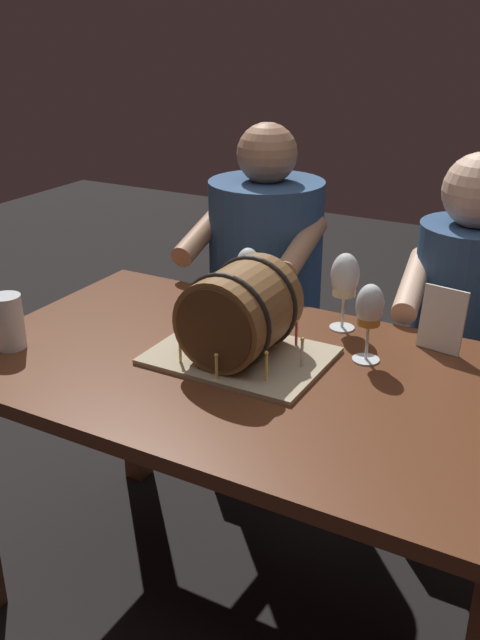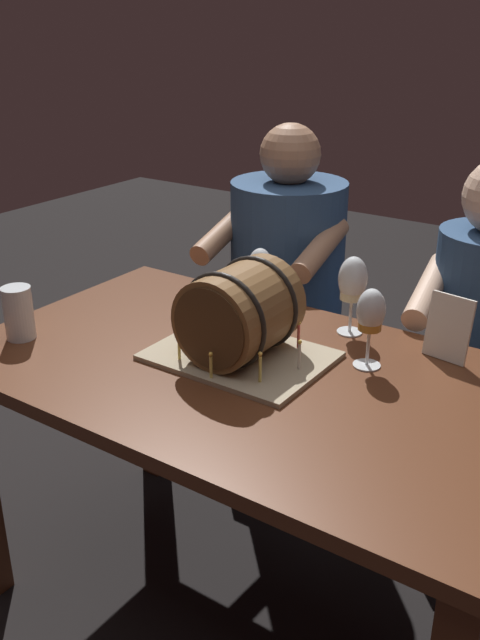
% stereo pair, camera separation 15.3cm
% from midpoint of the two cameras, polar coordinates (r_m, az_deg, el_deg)
% --- Properties ---
extents(ground_plane, '(8.00, 8.00, 0.00)m').
position_cam_midpoint_polar(ground_plane, '(2.12, 2.97, -21.99)').
color(ground_plane, black).
extents(dining_table, '(1.39, 0.82, 0.74)m').
position_cam_midpoint_polar(dining_table, '(1.73, 3.40, -7.25)').
color(dining_table, '#562D19').
rests_on(dining_table, ground).
extents(barrel_cake, '(0.41, 0.31, 0.24)m').
position_cam_midpoint_polar(barrel_cake, '(1.68, 2.62, 0.25)').
color(barrel_cake, tan).
rests_on(barrel_cake, dining_table).
extents(wine_glass_white, '(0.07, 0.07, 0.21)m').
position_cam_midpoint_polar(wine_glass_white, '(1.84, 11.37, 2.91)').
color(wine_glass_white, white).
rests_on(wine_glass_white, dining_table).
extents(wine_glass_rose, '(0.07, 0.07, 0.17)m').
position_cam_midpoint_polar(wine_glass_rose, '(1.99, 3.82, 4.14)').
color(wine_glass_rose, white).
rests_on(wine_glass_rose, dining_table).
extents(wine_glass_amber, '(0.07, 0.07, 0.19)m').
position_cam_midpoint_polar(wine_glass_amber, '(1.67, 13.00, 0.38)').
color(wine_glass_amber, white).
rests_on(wine_glass_amber, dining_table).
extents(beer_pint, '(0.07, 0.07, 0.14)m').
position_cam_midpoint_polar(beer_pint, '(1.86, -15.05, 0.43)').
color(beer_pint, white).
rests_on(beer_pint, dining_table).
extents(menu_card, '(0.11, 0.05, 0.16)m').
position_cam_midpoint_polar(menu_card, '(1.78, 18.73, -0.66)').
color(menu_card, silver).
rests_on(menu_card, dining_table).
extents(person_seated_left, '(0.44, 0.52, 1.19)m').
position_cam_midpoint_polar(person_seated_left, '(2.46, 5.45, 0.98)').
color(person_seated_left, '#1B2D46').
rests_on(person_seated_left, ground).
extents(person_seated_right, '(0.39, 0.49, 1.16)m').
position_cam_midpoint_polar(person_seated_right, '(2.26, 20.27, -3.89)').
color(person_seated_right, '#1B2D46').
rests_on(person_seated_right, ground).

